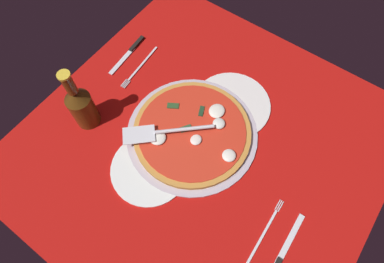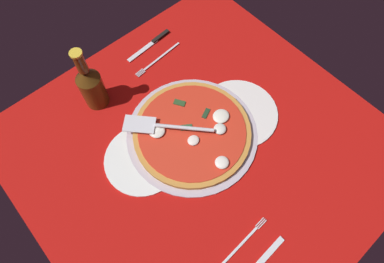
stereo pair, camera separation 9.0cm
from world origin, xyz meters
The scene contains 9 objects.
ground_plane centered at (0.00, 0.00, -0.40)cm, with size 92.50×92.50×0.80cm, color #AF100C.
pizza_pan centered at (0.58, 4.37, 0.52)cm, with size 36.41×36.41×1.04cm, color #B8ADBD.
dinner_plate_left centered at (-14.33, 7.42, 0.50)cm, with size 20.65×20.65×1.00cm, color white.
dinner_plate_right centered at (15.01, 0.53, 0.50)cm, with size 22.61×22.61×1.00cm, color silver.
pizza centered at (0.64, 4.28, 1.94)cm, with size 32.53×32.53×2.95cm.
pizza_server centered at (-4.74, 9.72, 4.34)cm, with size 18.82×20.10×1.00cm.
place_setting_near centered at (-12.13, -28.54, 0.36)cm, with size 20.48×13.47×1.40cm.
place_setting_far centered at (11.46, 34.40, 0.35)cm, with size 20.08×15.01×1.40cm.
beer_bottle centered at (-12.77, 30.94, 8.21)cm, with size 6.74×6.74×21.64cm.
Camera 1 is at (-32.24, -19.24, 82.07)cm, focal length 30.57 mm.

